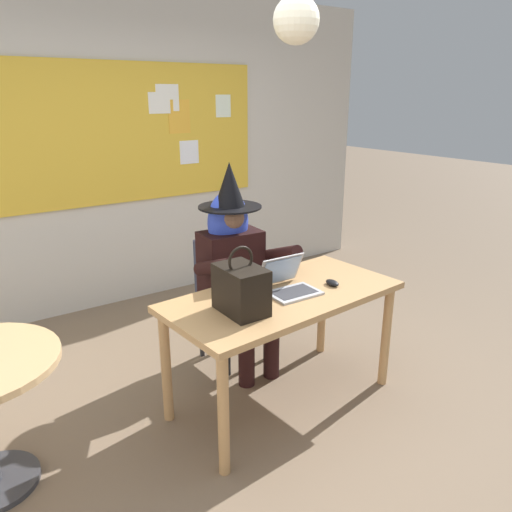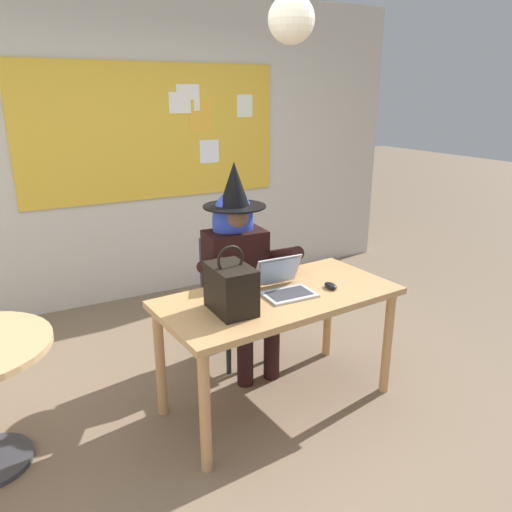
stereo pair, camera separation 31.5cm
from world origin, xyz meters
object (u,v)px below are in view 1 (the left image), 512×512
Objects in this scene: chair_at_desk at (226,291)px; person_costumed at (235,258)px; computer_mouse at (332,283)px; laptop at (289,284)px; handbag at (241,289)px; desk_main at (283,308)px.

person_costumed is (0.00, -0.12, 0.29)m from chair_at_desk.
computer_mouse is (0.30, -0.78, 0.25)m from chair_at_desk.
computer_mouse is at bearing 17.62° from chair_at_desk.
chair_at_desk is 2.92× the size of laptop.
chair_at_desk is 0.95m from handbag.
chair_at_desk is 8.71× the size of computer_mouse.
desk_main is 4.81× the size of laptop.
computer_mouse is (0.30, -0.66, -0.04)m from person_costumed.
laptop is 0.30m from computer_mouse.
desk_main is at bearing -5.55° from chair_at_desk.
desk_main is 0.35m from computer_mouse.
chair_at_desk is at bearing -176.29° from person_costumed.
chair_at_desk is 0.76m from laptop.
handbag is at bearing -27.00° from person_costumed.
handbag reaches higher than chair_at_desk.
chair_at_desk is 2.40× the size of handbag.
chair_at_desk is at bearing 87.84° from desk_main.
chair_at_desk reaches higher than desk_main.
chair_at_desk reaches higher than computer_mouse.
person_costumed is 3.85× the size of handbag.
person_costumed reaches higher than computer_mouse.
chair_at_desk is at bearing 92.92° from laptop.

